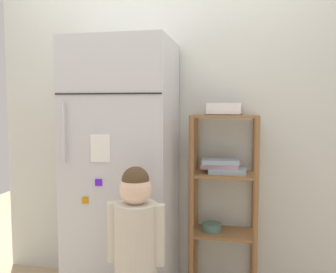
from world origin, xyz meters
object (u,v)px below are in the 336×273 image
refrigerator (123,172)px  pantry_shelf_unit (223,188)px  child_standing (136,238)px  fruit_bin (225,109)px

refrigerator → pantry_shelf_unit: 0.70m
child_standing → fruit_bin: fruit_bin is taller
fruit_bin → refrigerator: bearing=-167.3°
refrigerator → pantry_shelf_unit: (0.67, 0.15, -0.12)m
refrigerator → fruit_bin: bearing=12.7°
refrigerator → child_standing: size_ratio=1.76×
refrigerator → fruit_bin: refrigerator is taller
refrigerator → child_standing: 0.61m
pantry_shelf_unit → refrigerator: bearing=-167.5°
child_standing → fruit_bin: (0.45, 0.64, 0.70)m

